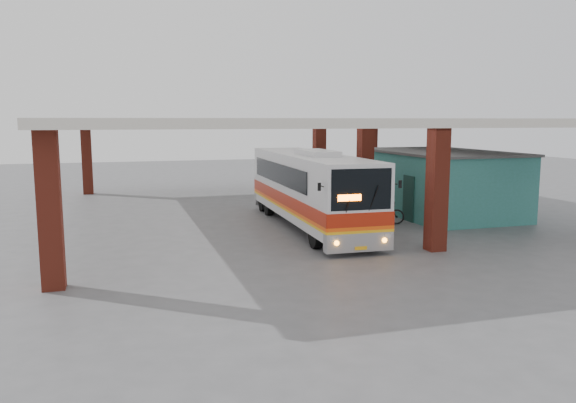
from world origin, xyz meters
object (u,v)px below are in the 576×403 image
(motorcycle, at_px, (382,212))
(pedestrian, at_px, (376,223))
(coach_bus, at_px, (310,189))
(red_chair, at_px, (369,204))

(motorcycle, xyz_separation_m, pedestrian, (-2.10, -3.73, 0.28))
(motorcycle, bearing_deg, pedestrian, 172.07)
(coach_bus, distance_m, red_chair, 5.70)
(motorcycle, height_order, red_chair, motorcycle)
(coach_bus, distance_m, motorcycle, 3.50)
(motorcycle, distance_m, red_chair, 3.83)
(coach_bus, xyz_separation_m, pedestrian, (1.19, -4.03, -0.87))
(coach_bus, height_order, pedestrian, coach_bus)
(coach_bus, relative_size, red_chair, 15.09)
(coach_bus, bearing_deg, pedestrian, -71.86)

